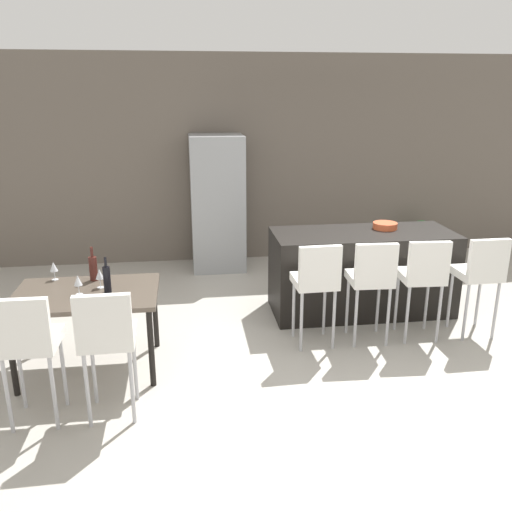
# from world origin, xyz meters

# --- Properties ---
(ground_plane) EXTENTS (10.00, 10.00, 0.00)m
(ground_plane) POSITION_xyz_m (0.00, 0.00, 0.00)
(ground_plane) COLOR #ADA89E
(back_wall) EXTENTS (10.00, 0.12, 2.90)m
(back_wall) POSITION_xyz_m (0.00, 2.94, 1.45)
(back_wall) COLOR #665B51
(back_wall) RESTS_ON ground_plane
(kitchen_island) EXTENTS (1.99, 0.80, 0.92)m
(kitchen_island) POSITION_xyz_m (0.61, 0.73, 0.46)
(kitchen_island) COLOR black
(kitchen_island) RESTS_ON ground_plane
(bar_chair_left) EXTENTS (0.41, 0.41, 1.05)m
(bar_chair_left) POSITION_xyz_m (-0.11, -0.06, 0.70)
(bar_chair_left) COLOR white
(bar_chair_left) RESTS_ON ground_plane
(bar_chair_middle) EXTENTS (0.42, 0.42, 1.05)m
(bar_chair_middle) POSITION_xyz_m (0.43, -0.06, 0.70)
(bar_chair_middle) COLOR white
(bar_chair_middle) RESTS_ON ground_plane
(bar_chair_right) EXTENTS (0.42, 0.42, 1.05)m
(bar_chair_right) POSITION_xyz_m (0.96, -0.06, 0.70)
(bar_chair_right) COLOR white
(bar_chair_right) RESTS_ON ground_plane
(bar_chair_far) EXTENTS (0.40, 0.40, 1.05)m
(bar_chair_far) POSITION_xyz_m (1.55, -0.06, 0.70)
(bar_chair_far) COLOR white
(bar_chair_far) RESTS_ON ground_plane
(dining_table) EXTENTS (1.23, 0.85, 0.74)m
(dining_table) POSITION_xyz_m (-2.20, -0.23, 0.67)
(dining_table) COLOR #4C4238
(dining_table) RESTS_ON ground_plane
(dining_chair_near) EXTENTS (0.41, 0.41, 1.05)m
(dining_chair_near) POSITION_xyz_m (-2.48, -1.01, 0.70)
(dining_chair_near) COLOR white
(dining_chair_near) RESTS_ON ground_plane
(dining_chair_far) EXTENTS (0.41, 0.41, 1.05)m
(dining_chair_far) POSITION_xyz_m (-1.92, -1.01, 0.70)
(dining_chair_far) COLOR white
(dining_chair_far) RESTS_ON ground_plane
(wine_bottle_corner) EXTENTS (0.07, 0.07, 0.32)m
(wine_bottle_corner) POSITION_xyz_m (-2.17, 0.07, 0.86)
(wine_bottle_corner) COLOR #471E19
(wine_bottle_corner) RESTS_ON dining_table
(wine_bottle_right) EXTENTS (0.06, 0.06, 0.32)m
(wine_bottle_right) POSITION_xyz_m (-2.01, -0.26, 0.86)
(wine_bottle_right) COLOR black
(wine_bottle_right) RESTS_ON dining_table
(wine_glass_left) EXTENTS (0.07, 0.07, 0.17)m
(wine_glass_left) POSITION_xyz_m (-2.09, -0.14, 0.86)
(wine_glass_left) COLOR silver
(wine_glass_left) RESTS_ON dining_table
(wine_glass_middle) EXTENTS (0.07, 0.07, 0.17)m
(wine_glass_middle) POSITION_xyz_m (-2.53, 0.12, 0.86)
(wine_glass_middle) COLOR silver
(wine_glass_middle) RESTS_ON dining_table
(wine_glass_far) EXTENTS (0.07, 0.07, 0.17)m
(wine_glass_far) POSITION_xyz_m (-2.24, -0.28, 0.86)
(wine_glass_far) COLOR silver
(wine_glass_far) RESTS_ON dining_table
(refrigerator) EXTENTS (0.72, 0.68, 1.84)m
(refrigerator) POSITION_xyz_m (-0.88, 2.50, 0.92)
(refrigerator) COLOR #939699
(refrigerator) RESTS_ON ground_plane
(fruit_bowl) EXTENTS (0.27, 0.27, 0.07)m
(fruit_bowl) POSITION_xyz_m (0.89, 0.84, 0.96)
(fruit_bowl) COLOR #C6512D
(fruit_bowl) RESTS_ON kitchen_island
(potted_plant) EXTENTS (0.38, 0.38, 0.58)m
(potted_plant) POSITION_xyz_m (2.12, 2.49, 0.34)
(potted_plant) COLOR #38383D
(potted_plant) RESTS_ON ground_plane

